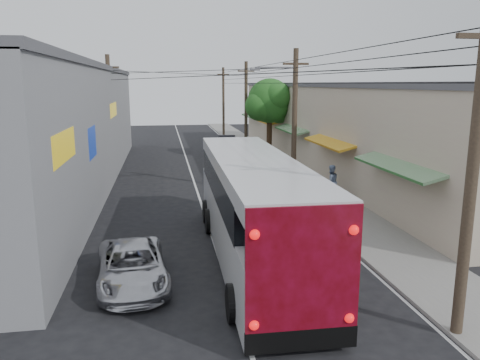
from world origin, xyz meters
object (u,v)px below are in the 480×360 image
at_px(parked_car_mid, 238,153).
at_px(parked_car_far, 227,143).
at_px(coach_bus, 253,207).
at_px(parked_suv, 283,181).
at_px(pedestrian_near, 286,171).
at_px(pedestrian_far, 331,182).
at_px(jeepney, 132,266).

relative_size(parked_car_mid, parked_car_far, 0.95).
xyz_separation_m(coach_bus, parked_suv, (3.40, 8.89, -1.04)).
bearing_deg(coach_bus, parked_car_far, 85.03).
bearing_deg(parked_car_far, pedestrian_near, -82.19).
height_order(parked_suv, pedestrian_far, pedestrian_far).
height_order(coach_bus, pedestrian_far, coach_bus).
height_order(coach_bus, parked_suv, coach_bus).
height_order(parked_car_far, pedestrian_far, pedestrian_far).
distance_m(parked_car_far, pedestrian_far, 19.98).
xyz_separation_m(coach_bus, pedestrian_near, (4.20, 11.23, -0.90)).
distance_m(jeepney, parked_car_mid, 23.81).
bearing_deg(coach_bus, pedestrian_near, 70.47).
xyz_separation_m(parked_car_mid, pedestrian_near, (1.35, -9.85, 0.30)).
bearing_deg(parked_car_mid, pedestrian_far, -83.14).
relative_size(parked_car_mid, pedestrian_near, 2.33).
height_order(parked_car_mid, parked_car_far, parked_car_far).
xyz_separation_m(jeepney, pedestrian_near, (8.33, 12.91, 0.38)).
relative_size(parked_suv, parked_car_far, 1.37).
xyz_separation_m(parked_suv, pedestrian_far, (2.33, -1.28, 0.16)).
bearing_deg(coach_bus, pedestrian_far, 54.00).
bearing_deg(jeepney, parked_suv, 48.98).
height_order(pedestrian_near, pedestrian_far, pedestrian_far).
distance_m(parked_suv, pedestrian_far, 2.66).
relative_size(parked_car_far, pedestrian_near, 2.46).
bearing_deg(jeepney, pedestrian_far, 37.74).
relative_size(jeepney, pedestrian_far, 2.48).
bearing_deg(parked_car_far, pedestrian_far, -78.68).
height_order(coach_bus, parked_car_mid, coach_bus).
relative_size(parked_suv, parked_car_mid, 1.44).
bearing_deg(parked_suv, parked_car_mid, 87.04).
distance_m(parked_suv, parked_car_mid, 12.20).
relative_size(jeepney, parked_car_far, 1.04).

